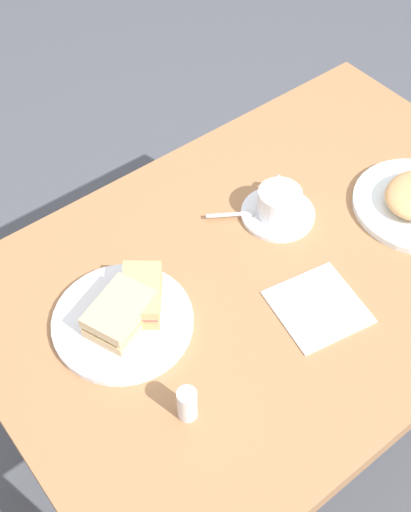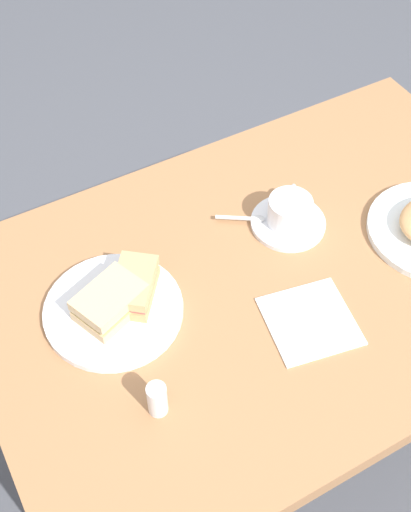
{
  "view_description": "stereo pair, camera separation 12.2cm",
  "coord_description": "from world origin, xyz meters",
  "px_view_note": "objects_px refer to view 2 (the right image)",
  "views": [
    {
      "loc": [
        -0.59,
        -0.53,
        1.7
      ],
      "look_at": [
        -0.12,
        0.08,
        0.75
      ],
      "focal_mm": 46.59,
      "sensor_mm": 36.0,
      "label": 1
    },
    {
      "loc": [
        -0.49,
        -0.6,
        1.7
      ],
      "look_at": [
        -0.12,
        0.08,
        0.75
      ],
      "focal_mm": 46.59,
      "sensor_mm": 36.0,
      "label": 2
    }
  ],
  "objects_px": {
    "sandwich_plate": "(114,310)",
    "dining_table": "(275,303)",
    "spoon": "(249,218)",
    "sandwich_front": "(110,302)",
    "sandwich_back": "(134,286)",
    "coffee_cup": "(290,210)",
    "napkin": "(310,321)",
    "coffee_saucer": "(288,223)",
    "salt_shaker": "(157,399)"
  },
  "relations": [
    {
      "from": "sandwich_front",
      "to": "coffee_cup",
      "type": "bearing_deg",
      "value": 4.5
    },
    {
      "from": "sandwich_front",
      "to": "salt_shaker",
      "type": "xyz_separation_m",
      "value": [
        -0.01,
        -0.2,
        -0.01
      ]
    },
    {
      "from": "napkin",
      "to": "salt_shaker",
      "type": "distance_m",
      "value": 0.31
    },
    {
      "from": "salt_shaker",
      "to": "sandwich_back",
      "type": "bearing_deg",
      "value": 74.12
    },
    {
      "from": "sandwich_plate",
      "to": "coffee_saucer",
      "type": "xyz_separation_m",
      "value": [
        0.39,
        0.03,
        -0.0
      ]
    },
    {
      "from": "sandwich_plate",
      "to": "sandwich_front",
      "type": "height_order",
      "value": "sandwich_front"
    },
    {
      "from": "coffee_cup",
      "to": "napkin",
      "type": "relative_size",
      "value": 0.66
    },
    {
      "from": "sandwich_plate",
      "to": "salt_shaker",
      "type": "bearing_deg",
      "value": -93.92
    },
    {
      "from": "sandwich_plate",
      "to": "dining_table",
      "type": "bearing_deg",
      "value": -11.48
    },
    {
      "from": "coffee_cup",
      "to": "sandwich_front",
      "type": "bearing_deg",
      "value": -175.5
    },
    {
      "from": "sandwich_plate",
      "to": "napkin",
      "type": "xyz_separation_m",
      "value": [
        0.29,
        -0.19,
        -0.01
      ]
    },
    {
      "from": "sandwich_plate",
      "to": "coffee_cup",
      "type": "bearing_deg",
      "value": 3.98
    },
    {
      "from": "dining_table",
      "to": "sandwich_back",
      "type": "bearing_deg",
      "value": 165.12
    },
    {
      "from": "sandwich_back",
      "to": "coffee_saucer",
      "type": "bearing_deg",
      "value": 3.16
    },
    {
      "from": "salt_shaker",
      "to": "coffee_saucer",
      "type": "bearing_deg",
      "value": 30.05
    },
    {
      "from": "sandwich_front",
      "to": "coffee_saucer",
      "type": "relative_size",
      "value": 0.94
    },
    {
      "from": "sandwich_front",
      "to": "coffee_cup",
      "type": "distance_m",
      "value": 0.39
    },
    {
      "from": "sandwich_back",
      "to": "napkin",
      "type": "bearing_deg",
      "value": -37.89
    },
    {
      "from": "sandwich_front",
      "to": "salt_shaker",
      "type": "relative_size",
      "value": 2.04
    },
    {
      "from": "sandwich_plate",
      "to": "spoon",
      "type": "relative_size",
      "value": 2.78
    },
    {
      "from": "sandwich_front",
      "to": "napkin",
      "type": "relative_size",
      "value": 0.92
    },
    {
      "from": "sandwich_back",
      "to": "spoon",
      "type": "xyz_separation_m",
      "value": [
        0.28,
        0.06,
        -0.03
      ]
    },
    {
      "from": "coffee_cup",
      "to": "spoon",
      "type": "relative_size",
      "value": 1.1
    },
    {
      "from": "sandwich_plate",
      "to": "coffee_cup",
      "type": "xyz_separation_m",
      "value": [
        0.39,
        0.03,
        0.03
      ]
    },
    {
      "from": "coffee_cup",
      "to": "salt_shaker",
      "type": "height_order",
      "value": "salt_shaker"
    },
    {
      "from": "sandwich_back",
      "to": "coffee_cup",
      "type": "height_order",
      "value": "coffee_cup"
    },
    {
      "from": "dining_table",
      "to": "sandwich_front",
      "type": "relative_size",
      "value": 8.17
    },
    {
      "from": "sandwich_back",
      "to": "napkin",
      "type": "height_order",
      "value": "sandwich_back"
    },
    {
      "from": "dining_table",
      "to": "coffee_cup",
      "type": "bearing_deg",
      "value": 49.03
    },
    {
      "from": "napkin",
      "to": "salt_shaker",
      "type": "bearing_deg",
      "value": -176.08
    },
    {
      "from": "sandwich_front",
      "to": "salt_shaker",
      "type": "bearing_deg",
      "value": -92.7
    },
    {
      "from": "coffee_cup",
      "to": "salt_shaker",
      "type": "xyz_separation_m",
      "value": [
        -0.4,
        -0.23,
        -0.01
      ]
    },
    {
      "from": "sandwich_front",
      "to": "coffee_cup",
      "type": "height_order",
      "value": "coffee_cup"
    },
    {
      "from": "sandwich_front",
      "to": "dining_table",
      "type": "bearing_deg",
      "value": -10.64
    },
    {
      "from": "sandwich_back",
      "to": "spoon",
      "type": "distance_m",
      "value": 0.28
    },
    {
      "from": "coffee_cup",
      "to": "napkin",
      "type": "height_order",
      "value": "coffee_cup"
    },
    {
      "from": "coffee_saucer",
      "to": "salt_shaker",
      "type": "xyz_separation_m",
      "value": [
        -0.4,
        -0.23,
        0.03
      ]
    },
    {
      "from": "sandwich_front",
      "to": "spoon",
      "type": "height_order",
      "value": "sandwich_front"
    },
    {
      "from": "sandwich_plate",
      "to": "spoon",
      "type": "bearing_deg",
      "value": 11.95
    },
    {
      "from": "sandwich_plate",
      "to": "napkin",
      "type": "relative_size",
      "value": 1.65
    },
    {
      "from": "coffee_saucer",
      "to": "spoon",
      "type": "distance_m",
      "value": 0.08
    },
    {
      "from": "sandwich_plate",
      "to": "coffee_saucer",
      "type": "bearing_deg",
      "value": 3.81
    },
    {
      "from": "sandwich_plate",
      "to": "salt_shaker",
      "type": "distance_m",
      "value": 0.21
    },
    {
      "from": "dining_table",
      "to": "sandwich_back",
      "type": "distance_m",
      "value": 0.31
    },
    {
      "from": "coffee_cup",
      "to": "napkin",
      "type": "bearing_deg",
      "value": -113.98
    },
    {
      "from": "spoon",
      "to": "sandwich_front",
      "type": "bearing_deg",
      "value": -167.56
    },
    {
      "from": "dining_table",
      "to": "sandwich_front",
      "type": "height_order",
      "value": "sandwich_front"
    },
    {
      "from": "sandwich_front",
      "to": "spoon",
      "type": "relative_size",
      "value": 1.55
    },
    {
      "from": "sandwich_front",
      "to": "sandwich_back",
      "type": "bearing_deg",
      "value": 12.05
    },
    {
      "from": "salt_shaker",
      "to": "spoon",
      "type": "bearing_deg",
      "value": 39.25
    }
  ]
}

